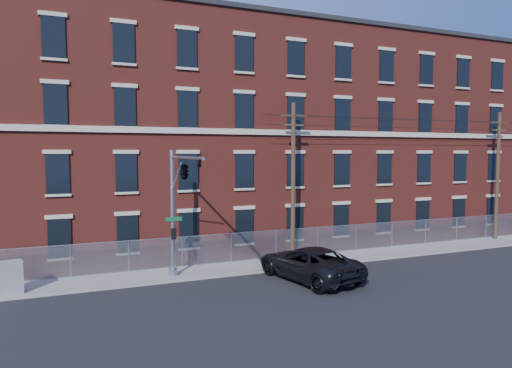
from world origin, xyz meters
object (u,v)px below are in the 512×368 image
object	(u,v)px
utility_pole_near	(293,178)
pickup_truck	(309,263)
traffic_signal_mast	(181,184)
utility_cabinet	(8,278)

from	to	relation	value
utility_pole_near	pickup_truck	distance (m)	6.21
traffic_signal_mast	pickup_truck	size ratio (longest dim) A/B	1.08
utility_pole_near	pickup_truck	world-z (taller)	utility_pole_near
utility_pole_near	pickup_truck	bearing A→B (deg)	-105.19
utility_pole_near	utility_cabinet	bearing A→B (deg)	-175.03
utility_pole_near	pickup_truck	xyz separation A→B (m)	(-1.14, -4.19, -4.44)
pickup_truck	utility_cabinet	xyz separation A→B (m)	(-14.96, 2.79, 0.02)
utility_pole_near	traffic_signal_mast	bearing A→B (deg)	-156.86
traffic_signal_mast	utility_pole_near	distance (m)	8.70
utility_cabinet	traffic_signal_mast	bearing A→B (deg)	-27.16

